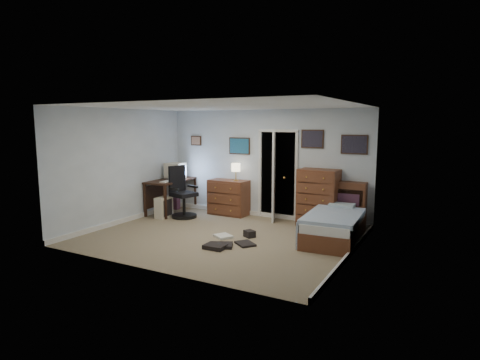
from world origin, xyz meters
name	(u,v)px	position (x,y,z in m)	size (l,w,h in m)	color
floor	(220,238)	(0.00, 0.00, -0.01)	(5.00, 4.00, 0.02)	gray
computer_desk	(168,187)	(-2.30, 1.31, 0.63)	(0.75, 1.46, 0.82)	#321C10
crt_monitor	(175,171)	(-2.18, 1.47, 1.02)	(0.45, 0.42, 0.39)	beige
keyboard	(168,181)	(-2.02, 0.97, 0.83)	(0.16, 0.44, 0.03)	beige
pc_tower	(164,207)	(-2.00, 0.77, 0.25)	(0.25, 0.47, 0.49)	beige
office_chair	(182,198)	(-1.66, 1.03, 0.46)	(0.72, 0.72, 1.20)	black
media_stack	(176,195)	(-2.32, 1.65, 0.36)	(0.15, 0.15, 0.73)	maroon
low_dresser	(229,197)	(-0.84, 1.77, 0.42)	(0.95, 0.47, 0.84)	brown
table_lamp	(236,168)	(-0.64, 1.77, 1.14)	(0.22, 0.22, 0.41)	gold
doorway	(283,174)	(0.35, 2.27, 1.00)	(0.96, 1.12, 2.05)	black
tall_dresser	(318,198)	(1.39, 1.75, 0.61)	(0.83, 0.49, 1.22)	brown
headboard_bookcase	(339,203)	(1.81, 1.86, 0.52)	(1.09, 0.29, 0.98)	brown
bed	(334,226)	(1.99, 0.82, 0.28)	(1.05, 1.83, 0.58)	brown
wall_posters	(287,143)	(0.57, 1.98, 1.75)	(4.38, 0.04, 0.60)	#331E11
floor_clutter	(228,242)	(0.35, -0.30, 0.03)	(1.03, 1.20, 0.13)	black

